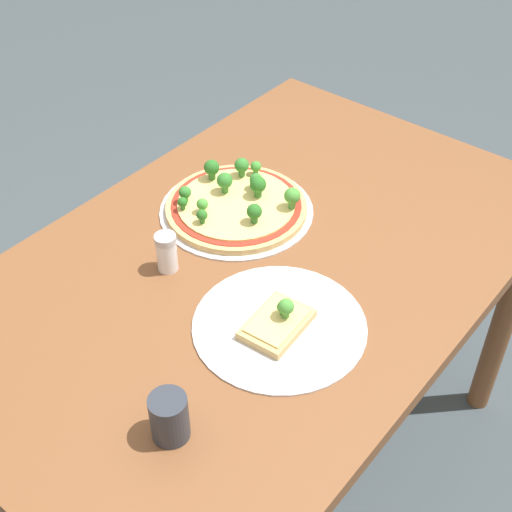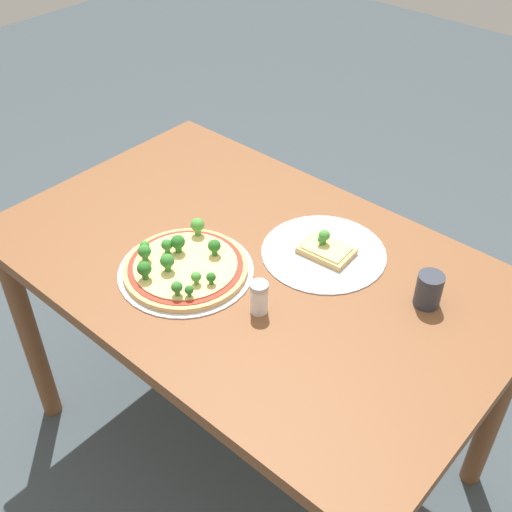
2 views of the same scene
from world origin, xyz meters
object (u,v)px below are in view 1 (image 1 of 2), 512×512
Objects in this scene: pizza_tray_whole at (237,204)px; condiment_shaker at (167,252)px; drinking_cup at (169,417)px; dining_table at (259,294)px; pizza_tray_slice at (279,324)px.

condiment_shaker is at bearing -175.90° from pizza_tray_whole.
condiment_shaker is (-0.23, -0.02, 0.03)m from pizza_tray_whole.
drinking_cup is 1.02× the size of condiment_shaker.
dining_table is 3.92× the size of pizza_tray_whole.
condiment_shaker reaches higher than pizza_tray_slice.
condiment_shaker reaches higher than dining_table.
drinking_cup is (-0.50, -0.29, 0.03)m from pizza_tray_whole.
dining_table is at bearing -41.79° from condiment_shaker.
pizza_tray_slice is at bearing -87.26° from condiment_shaker.
dining_table is 0.46m from drinking_cup.
dining_table is at bearing 49.50° from pizza_tray_slice.
drinking_cup reaches higher than pizza_tray_whole.
dining_table is 0.20m from pizza_tray_whole.
pizza_tray_whole reaches higher than pizza_tray_slice.
pizza_tray_whole is at bearing 56.21° from dining_table.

